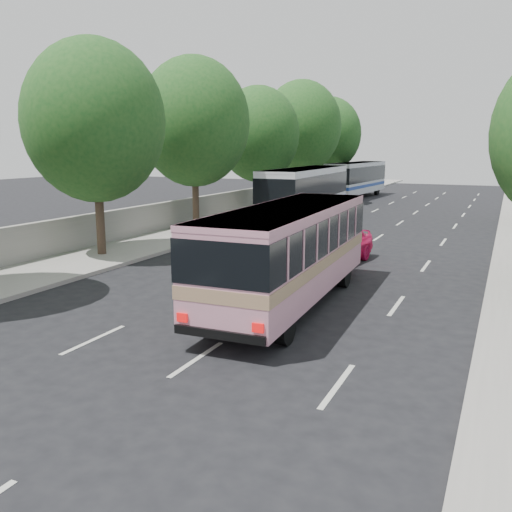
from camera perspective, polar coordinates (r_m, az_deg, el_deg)
The scene contains 14 objects.
ground at distance 14.28m, azimuth -5.52°, elevation -7.36°, with size 120.00×120.00×0.00m, color black.
sidewalk_left at distance 35.47m, azimuth -0.98°, elevation 4.10°, with size 4.00×90.00×0.15m, color #9E998E.
low_wall at distance 36.20m, azimuth -3.56°, elevation 5.54°, with size 0.30×90.00×1.50m, color #9E998E.
tree_left_b at distance 23.36m, azimuth -16.62°, elevation 13.98°, with size 5.70×5.70×8.88m.
tree_left_c at distance 29.96m, azimuth -6.49°, elevation 14.28°, with size 6.00×6.00×9.35m.
tree_left_d at distance 36.96m, azimuth 0.31°, elevation 13.03°, with size 5.52×5.52×8.60m.
tree_left_e at distance 44.34m, azimuth 4.89°, elevation 13.75°, with size 6.30×6.30×9.82m.
tree_left_f at distance 51.96m, azimuth 7.79°, elevation 12.86°, with size 5.88×5.88×9.16m.
pink_bus at distance 15.65m, azimuth 3.54°, elevation 1.20°, with size 2.69×9.22×2.91m.
pink_taxi at distance 21.72m, azimuth 8.25°, elevation 1.23°, with size 1.87×4.64×1.58m, color #E4135A.
white_pickup at distance 31.07m, azimuth 3.40°, elevation 4.42°, with size 2.30×5.65×1.64m, color silver.
tour_coach_front at distance 33.87m, azimuth 5.27°, elevation 6.97°, with size 2.80×11.16×3.31m.
tour_coach_rear at distance 50.96m, azimuth 10.53°, elevation 8.23°, with size 2.99×10.86×3.21m.
taxi_roof_sign at distance 21.59m, azimuth 8.32°, elevation 3.53°, with size 0.55×0.18×0.18m, color silver.
Camera 1 is at (6.93, -11.62, 4.58)m, focal length 38.00 mm.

